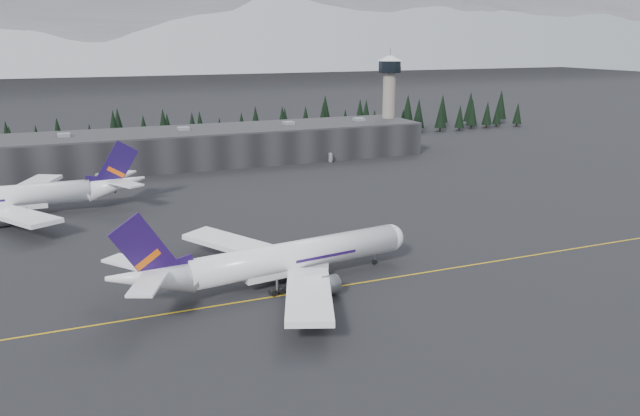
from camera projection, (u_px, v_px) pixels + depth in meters
name	position (u px, v px, depth m)	size (l,w,h in m)	color
ground	(360.00, 279.00, 119.43)	(1400.00, 1400.00, 0.00)	black
taxiline	(364.00, 282.00, 117.64)	(400.00, 0.40, 0.02)	gold
terminal	(212.00, 146.00, 229.32)	(160.00, 30.00, 12.60)	black
control_tower	(389.00, 92.00, 254.98)	(10.00, 10.00, 37.70)	gray
treeline	(192.00, 129.00, 262.02)	(360.00, 20.00, 15.00)	black
mountain_ridge	(91.00, 67.00, 1011.82)	(4400.00, 900.00, 420.00)	white
jet_main	(273.00, 261.00, 114.82)	(59.40, 54.53, 17.51)	white
jet_parked	(21.00, 196.00, 160.58)	(62.24, 57.49, 18.31)	white
gse_vehicle_a	(100.00, 186.00, 190.73)	(2.27, 4.93, 1.37)	silver
gse_vehicle_b	(331.00, 161.00, 230.71)	(1.51, 3.76, 1.28)	silver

